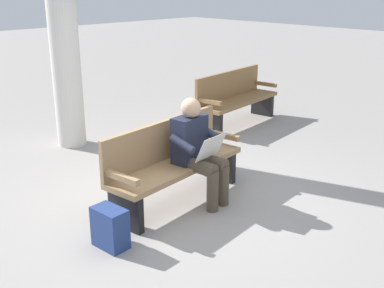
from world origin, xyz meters
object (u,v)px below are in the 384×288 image
object	(u,v)px
person_seated	(197,148)
backpack	(111,228)
bench_far	(235,98)
bench_near	(173,162)
support_pillar	(62,18)

from	to	relation	value
person_seated	backpack	distance (m)	1.36
bench_far	bench_near	bearing A→B (deg)	21.42
backpack	bench_far	xyz separation A→B (m)	(-3.91, -1.85, 0.27)
person_seated	backpack	size ratio (longest dim) A/B	3.01
person_seated	bench_far	xyz separation A→B (m)	(-2.64, -1.72, -0.17)
bench_far	person_seated	bearing A→B (deg)	26.36
bench_far	support_pillar	bearing A→B (deg)	-28.13
backpack	support_pillar	distance (m)	3.57
support_pillar	backpack	bearing A→B (deg)	65.38
bench_near	backpack	bearing A→B (deg)	11.03
person_seated	backpack	world-z (taller)	person_seated
person_seated	support_pillar	world-z (taller)	support_pillar
backpack	support_pillar	bearing A→B (deg)	-114.62
person_seated	support_pillar	distance (m)	3.00
support_pillar	bench_near	bearing A→B (deg)	85.16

